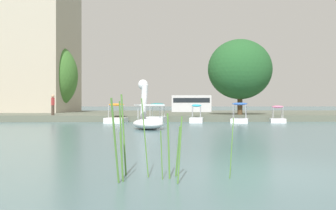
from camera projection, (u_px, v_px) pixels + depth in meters
name	position (u px, v px, depth m)	size (l,w,h in m)	color
ground_plane	(269.00, 173.00, 7.68)	(526.22, 526.22, 0.00)	slate
shore_bank_far	(174.00, 115.00, 42.87)	(157.30, 25.21, 0.51)	#5B6051
swan_boat	(147.00, 118.00, 21.48)	(2.32, 3.07, 2.86)	white
pedal_boat_pink	(278.00, 117.00, 29.05)	(1.47, 1.96, 1.31)	white
pedal_boat_blue	(240.00, 116.00, 28.73)	(1.79, 2.41, 1.54)	white
pedal_boat_cyan	(196.00, 118.00, 29.02)	(1.27, 1.97, 1.41)	white
pedal_boat_teal	(157.00, 117.00, 28.69)	(1.71, 2.56, 1.49)	white
pedal_boat_orange	(116.00, 117.00, 28.75)	(1.70, 2.44, 1.48)	white
tree_broadleaf_right	(240.00, 69.00, 32.96)	(6.69, 6.36, 6.54)	#4C3823
tree_willow_overhanging	(50.00, 76.00, 42.71)	(8.54, 8.55, 7.89)	#423323
person_on_path	(53.00, 104.00, 31.17)	(0.29, 0.29, 1.70)	#47382D
parked_van	(192.00, 103.00, 45.39)	(4.90, 2.60, 1.97)	silver
reed_clump_foreground	(145.00, 144.00, 7.09)	(2.28, 1.13, 1.60)	#4C7F33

